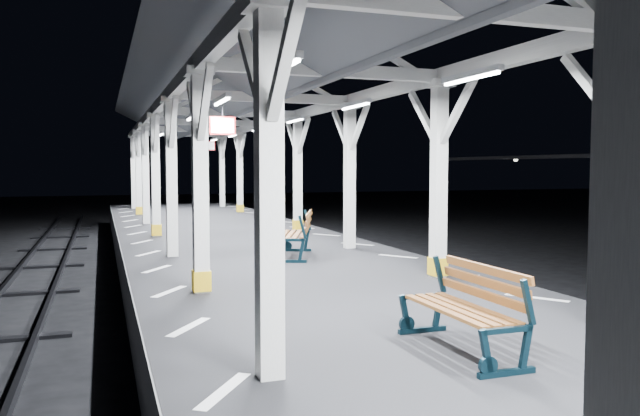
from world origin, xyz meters
TOP-DOWN VIEW (x-y plane):
  - ground at (0.00, 0.00)m, footprint 120.00×120.00m
  - platform at (0.00, 0.00)m, footprint 6.00×50.00m
  - hazard_stripes_left at (-2.45, 0.00)m, footprint 1.00×48.00m
  - hazard_stripes_right at (2.45, 0.00)m, footprint 1.00×48.00m
  - canopy at (0.00, -0.02)m, footprint 5.40×49.00m
  - bench_near at (0.10, -1.88)m, footprint 0.61×1.62m
  - bench_mid at (0.48, 5.06)m, footprint 1.22×1.85m

SIDE VIEW (x-z plane):
  - ground at x=0.00m, z-range 0.00..0.00m
  - platform at x=0.00m, z-range 0.00..1.00m
  - hazard_stripes_left at x=-2.45m, z-range 1.00..1.01m
  - hazard_stripes_right at x=2.45m, z-range 1.00..1.01m
  - bench_near at x=0.10m, z-range 1.03..1.91m
  - bench_mid at x=0.48m, z-range 1.03..1.97m
  - canopy at x=0.00m, z-range 2.23..6.88m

